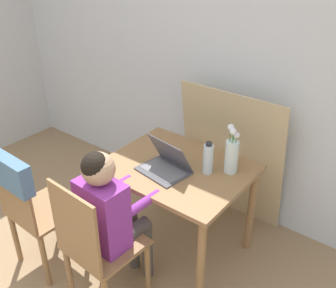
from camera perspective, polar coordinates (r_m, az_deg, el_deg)
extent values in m
cube|color=silver|center=(2.97, 7.52, 12.73)|extent=(6.40, 0.05, 2.50)
cube|color=olive|center=(2.57, 1.36, -3.55)|extent=(0.92, 0.73, 0.03)
cylinder|color=olive|center=(2.82, -9.49, -9.54)|extent=(0.05, 0.05, 0.67)
cylinder|color=olive|center=(2.42, 4.78, -17.08)|extent=(0.05, 0.05, 0.67)
cylinder|color=olive|center=(3.19, -1.28, -4.00)|extent=(0.05, 0.05, 0.67)
cylinder|color=olive|center=(2.84, 11.93, -9.43)|extent=(0.05, 0.05, 0.67)
cube|color=olive|center=(2.42, -8.99, -14.18)|extent=(0.42, 0.42, 0.02)
cube|color=olive|center=(2.17, -13.36, -11.88)|extent=(0.38, 0.04, 0.47)
cylinder|color=olive|center=(2.56, -2.96, -17.67)|extent=(0.04, 0.04, 0.42)
cylinder|color=olive|center=(2.74, -8.29, -14.13)|extent=(0.04, 0.04, 0.42)
cylinder|color=olive|center=(2.60, -14.13, -17.75)|extent=(0.04, 0.04, 0.42)
cube|color=olive|center=(2.75, -17.24, -9.04)|extent=(0.41, 0.41, 0.02)
cube|color=olive|center=(2.54, -21.56, -6.54)|extent=(0.38, 0.03, 0.47)
cylinder|color=olive|center=(2.85, -11.75, -12.48)|extent=(0.04, 0.04, 0.42)
cylinder|color=olive|center=(3.07, -15.87, -9.56)|extent=(0.04, 0.04, 0.42)
cylinder|color=olive|center=(2.72, -17.44, -15.85)|extent=(0.04, 0.04, 0.42)
cylinder|color=olive|center=(2.95, -21.27, -12.47)|extent=(0.04, 0.04, 0.42)
cube|color=slate|center=(2.47, -22.16, -3.77)|extent=(0.39, 0.09, 0.20)
cube|color=purple|center=(2.27, -9.42, -10.07)|extent=(0.29, 0.20, 0.43)
sphere|color=tan|center=(2.09, -10.09, -3.57)|extent=(0.18, 0.18, 0.18)
sphere|color=black|center=(2.07, -10.46, -3.20)|extent=(0.16, 0.16, 0.16)
cylinder|color=#4C4742|center=(2.43, -5.48, -12.84)|extent=(0.11, 0.28, 0.09)
cylinder|color=#4C4742|center=(2.50, -7.56, -11.51)|extent=(0.11, 0.28, 0.09)
cylinder|color=#4C4742|center=(2.66, -3.00, -15.12)|extent=(0.07, 0.07, 0.44)
cylinder|color=#4C4742|center=(2.73, -5.00, -13.87)|extent=(0.07, 0.07, 0.44)
cylinder|color=purple|center=(2.29, -3.47, -8.50)|extent=(0.07, 0.24, 0.06)
cylinder|color=purple|center=(2.44, -7.57, -6.19)|extent=(0.07, 0.24, 0.06)
cube|color=#4C4C51|center=(2.51, -0.70, -3.93)|extent=(0.34, 0.28, 0.01)
cube|color=slate|center=(2.51, -0.70, -3.82)|extent=(0.29, 0.20, 0.00)
cube|color=#4C4C51|center=(2.49, 0.31, -1.33)|extent=(0.32, 0.16, 0.21)
cube|color=#19284C|center=(2.49, 0.37, -1.27)|extent=(0.29, 0.14, 0.18)
cylinder|color=silver|center=(2.49, 9.19, -1.85)|extent=(0.09, 0.09, 0.22)
cylinder|color=#3D7A38|center=(2.46, 9.71, -1.00)|extent=(0.01, 0.01, 0.22)
sphere|color=white|center=(2.41, 9.93, 1.28)|extent=(0.04, 0.04, 0.04)
cylinder|color=#3D7A38|center=(2.48, 9.37, -0.66)|extent=(0.01, 0.01, 0.23)
sphere|color=white|center=(2.43, 9.59, 1.69)|extent=(0.03, 0.03, 0.03)
cylinder|color=#3D7A38|center=(2.46, 8.88, -0.39)|extent=(0.01, 0.01, 0.27)
sphere|color=white|center=(2.40, 9.12, 2.41)|extent=(0.04, 0.04, 0.04)
cylinder|color=#3D7A38|center=(2.44, 9.21, -0.84)|extent=(0.01, 0.01, 0.25)
sphere|color=white|center=(2.38, 9.44, 1.79)|extent=(0.04, 0.04, 0.04)
cylinder|color=silver|center=(2.47, 5.83, -2.20)|extent=(0.07, 0.07, 0.20)
cylinder|color=#262628|center=(2.41, 5.96, 0.01)|extent=(0.04, 0.04, 0.02)
cube|color=tan|center=(3.04, 9.09, -1.70)|extent=(0.84, 0.17, 1.07)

